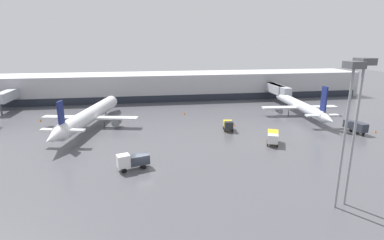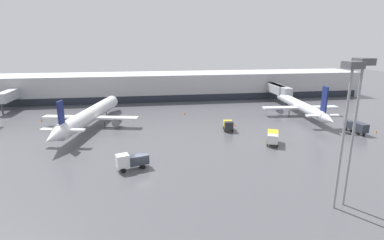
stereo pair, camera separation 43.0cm
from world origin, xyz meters
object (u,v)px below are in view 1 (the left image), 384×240
(traffic_cone_1, at_px, (376,131))
(traffic_cone_2, at_px, (41,120))
(service_truck_2, at_px, (132,160))
(apron_light_mast_4, at_px, (350,95))
(service_truck_1, at_px, (273,137))
(parked_jet_0, at_px, (90,115))
(service_truck_0, at_px, (228,125))
(apron_light_mast_3, at_px, (360,92))
(parked_jet_1, at_px, (300,106))
(traffic_cone_0, at_px, (235,125))
(service_truck_3, at_px, (356,126))
(traffic_cone_3, at_px, (184,113))

(traffic_cone_1, xyz_separation_m, traffic_cone_2, (-78.96, 22.59, 0.04))
(service_truck_2, relative_size, apron_light_mast_4, 0.30)
(service_truck_1, relative_size, traffic_cone_2, 7.03)
(traffic_cone_1, bearing_deg, parked_jet_0, 166.56)
(service_truck_0, bearing_deg, apron_light_mast_3, 18.07)
(traffic_cone_1, height_order, apron_light_mast_3, apron_light_mast_3)
(parked_jet_1, bearing_deg, parked_jet_0, 97.21)
(parked_jet_0, distance_m, apron_light_mast_4, 57.57)
(apron_light_mast_3, distance_m, apron_light_mast_4, 1.74)
(parked_jet_1, relative_size, service_truck_0, 8.67)
(traffic_cone_0, height_order, apron_light_mast_3, apron_light_mast_3)
(service_truck_2, bearing_deg, service_truck_1, 178.53)
(parked_jet_0, xyz_separation_m, service_truck_2, (10.83, -27.12, -1.37))
(service_truck_0, xyz_separation_m, apron_light_mast_3, (5.78, -34.10, 13.21))
(parked_jet_0, height_order, service_truck_1, parked_jet_0)
(service_truck_2, relative_size, traffic_cone_0, 8.60)
(traffic_cone_2, bearing_deg, service_truck_0, -18.52)
(parked_jet_1, bearing_deg, service_truck_0, 119.34)
(parked_jet_1, height_order, service_truck_3, parked_jet_1)
(traffic_cone_2, distance_m, apron_light_mast_3, 73.10)
(parked_jet_0, relative_size, service_truck_2, 7.32)
(service_truck_1, xyz_separation_m, apron_light_mast_3, (-0.54, -23.45, 13.07))
(service_truck_1, height_order, traffic_cone_1, service_truck_1)
(parked_jet_0, xyz_separation_m, traffic_cone_2, (-13.71, 7.00, -2.57))
(service_truck_1, xyz_separation_m, traffic_cone_0, (-3.68, 14.11, -1.23))
(service_truck_0, bearing_deg, parked_jet_1, 123.19)
(service_truck_3, relative_size, traffic_cone_3, 8.51)
(traffic_cone_3, bearing_deg, parked_jet_0, -160.54)
(parked_jet_0, xyz_separation_m, parked_jet_1, (56.18, 2.56, -0.16))
(traffic_cone_0, distance_m, traffic_cone_3, 17.27)
(service_truck_1, distance_m, traffic_cone_2, 58.53)
(service_truck_2, relative_size, traffic_cone_2, 7.57)
(parked_jet_0, height_order, traffic_cone_0, parked_jet_0)
(service_truck_0, relative_size, traffic_cone_2, 5.68)
(service_truck_1, xyz_separation_m, traffic_cone_1, (26.58, 3.49, -1.23))
(parked_jet_1, height_order, service_truck_0, parked_jet_1)
(parked_jet_1, height_order, traffic_cone_1, parked_jet_1)
(traffic_cone_1, relative_size, apron_light_mast_4, 0.04)
(service_truck_1, distance_m, service_truck_3, 22.32)
(service_truck_1, height_order, service_truck_2, service_truck_2)
(apron_light_mast_3, bearing_deg, service_truck_3, 51.01)
(service_truck_0, relative_size, service_truck_2, 0.75)
(parked_jet_1, xyz_separation_m, traffic_cone_2, (-69.90, 4.44, -2.41))
(service_truck_0, relative_size, apron_light_mast_3, 0.22)
(service_truck_2, height_order, apron_light_mast_4, apron_light_mast_4)
(traffic_cone_0, distance_m, traffic_cone_1, 32.07)
(service_truck_1, relative_size, apron_light_mast_3, 0.27)
(traffic_cone_0, bearing_deg, service_truck_0, -127.40)
(service_truck_2, bearing_deg, service_truck_0, -156.60)
(service_truck_0, xyz_separation_m, service_truck_1, (6.32, -10.65, 0.14))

